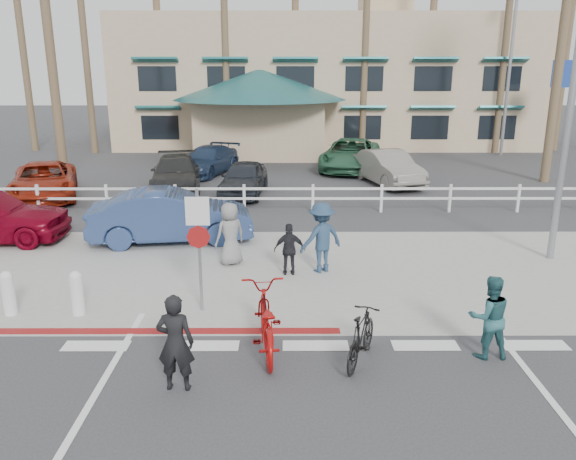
{
  "coord_description": "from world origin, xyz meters",
  "views": [
    {
      "loc": [
        -0.54,
        -8.63,
        4.88
      ],
      "look_at": [
        -0.5,
        3.07,
        1.5
      ],
      "focal_mm": 35.0,
      "sensor_mm": 36.0,
      "label": 1
    }
  ],
  "objects_px": {
    "bike_black": "(361,337)",
    "car_white_sedan": "(171,216)",
    "sign_post": "(199,244)",
    "bike_red": "(265,321)"
  },
  "relations": [
    {
      "from": "bike_black",
      "to": "car_white_sedan",
      "type": "height_order",
      "value": "car_white_sedan"
    },
    {
      "from": "sign_post",
      "to": "bike_black",
      "type": "height_order",
      "value": "sign_post"
    },
    {
      "from": "sign_post",
      "to": "car_white_sedan",
      "type": "height_order",
      "value": "sign_post"
    },
    {
      "from": "bike_red",
      "to": "car_white_sedan",
      "type": "height_order",
      "value": "car_white_sedan"
    },
    {
      "from": "car_white_sedan",
      "to": "bike_red",
      "type": "bearing_deg",
      "value": -164.44
    },
    {
      "from": "bike_red",
      "to": "car_white_sedan",
      "type": "distance_m",
      "value": 7.24
    },
    {
      "from": "car_white_sedan",
      "to": "bike_black",
      "type": "bearing_deg",
      "value": -155.29
    },
    {
      "from": "sign_post",
      "to": "bike_red",
      "type": "bearing_deg",
      "value": -51.33
    },
    {
      "from": "sign_post",
      "to": "bike_red",
      "type": "height_order",
      "value": "sign_post"
    },
    {
      "from": "bike_black",
      "to": "car_white_sedan",
      "type": "bearing_deg",
      "value": -33.51
    }
  ]
}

